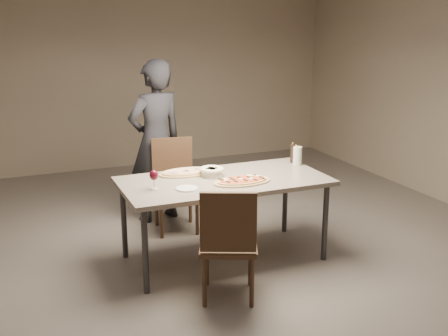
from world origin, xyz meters
name	(u,v)px	position (x,y,z in m)	size (l,w,h in m)	color
room	(224,105)	(0.00, 0.00, 1.40)	(7.00, 7.00, 7.00)	#5F5852
dining_table	(224,185)	(0.00, 0.00, 0.69)	(1.80, 0.90, 0.75)	gray
zucchini_pizza	(242,181)	(0.10, -0.16, 0.77)	(0.51, 0.28, 0.05)	tan
ham_pizza	(186,172)	(-0.25, 0.28, 0.77)	(0.50, 0.28, 0.04)	tan
bread_basket	(212,171)	(-0.06, 0.13, 0.80)	(0.22, 0.22, 0.08)	beige
oil_dish	(249,178)	(0.20, -0.09, 0.76)	(0.12, 0.12, 0.01)	white
pepper_mill_left	(293,153)	(0.83, 0.27, 0.85)	(0.05, 0.05, 0.20)	black
pepper_mill_right	(296,155)	(0.83, 0.20, 0.84)	(0.05, 0.05, 0.19)	black
carafe	(297,156)	(0.83, 0.17, 0.84)	(0.08, 0.08, 0.18)	silver
wine_glass	(154,176)	(-0.64, -0.05, 0.86)	(0.07, 0.07, 0.16)	silver
side_plate	(187,188)	(-0.40, -0.15, 0.76)	(0.18, 0.18, 0.01)	white
chair_near	(228,239)	(-0.27, -0.74, 0.51)	(0.57, 0.57, 0.92)	#3D2819
chair_far	(174,179)	(-0.17, 0.91, 0.52)	(0.50, 0.50, 0.93)	#3D2819
diner	(156,141)	(-0.26, 1.23, 0.85)	(0.62, 0.41, 1.71)	black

